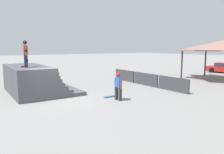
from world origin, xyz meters
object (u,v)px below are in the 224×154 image
object	(u,v)px
bystander_walking	(118,84)
parked_car_red	(224,68)
skateboard_on_deck	(23,66)
skateboard_on_ground	(110,96)
skater_on_deck	(25,52)

from	to	relation	value
bystander_walking	parked_car_red	size ratio (longest dim) A/B	0.39
skateboard_on_deck	bystander_walking	distance (m)	6.51
skateboard_on_ground	parked_car_red	distance (m)	19.75
skater_on_deck	skateboard_on_ground	size ratio (longest dim) A/B	2.10
skateboard_on_deck	parked_car_red	size ratio (longest dim) A/B	0.18
bystander_walking	skater_on_deck	bearing A→B (deg)	41.91
skateboard_on_ground	parked_car_red	world-z (taller)	parked_car_red
skateboard_on_ground	skateboard_on_deck	bearing A→B (deg)	143.63
skater_on_deck	skateboard_on_deck	bearing A→B (deg)	-157.17
skater_on_deck	skateboard_on_ground	world-z (taller)	skater_on_deck
skateboard_on_deck	bystander_walking	bearing A→B (deg)	58.02
skateboard_on_ground	skater_on_deck	bearing A→B (deg)	146.10
skater_on_deck	skateboard_on_deck	world-z (taller)	skater_on_deck
skater_on_deck	bystander_walking	world-z (taller)	skater_on_deck
skateboard_on_ground	bystander_walking	bearing A→B (deg)	-89.18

